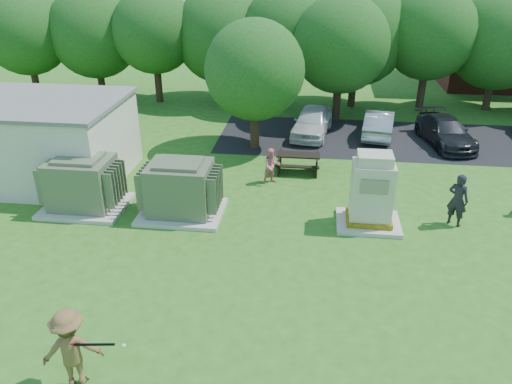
# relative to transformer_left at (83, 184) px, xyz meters

# --- Properties ---
(ground) EXTENTS (120.00, 120.00, 0.00)m
(ground) POSITION_rel_transformer_left_xyz_m (6.50, -4.50, -0.97)
(ground) COLOR #2D6619
(ground) RESTS_ON ground
(service_building) EXTENTS (10.00, 5.00, 3.20)m
(service_building) POSITION_rel_transformer_left_xyz_m (-4.50, 2.50, 0.63)
(service_building) COLOR beige
(service_building) RESTS_ON ground
(parking_strip) EXTENTS (20.00, 6.00, 0.01)m
(parking_strip) POSITION_rel_transformer_left_xyz_m (13.50, 9.00, -0.96)
(parking_strip) COLOR #232326
(parking_strip) RESTS_ON ground
(transformer_left) EXTENTS (3.00, 2.40, 2.07)m
(transformer_left) POSITION_rel_transformer_left_xyz_m (0.00, 0.00, 0.00)
(transformer_left) COLOR beige
(transformer_left) RESTS_ON ground
(transformer_right) EXTENTS (3.00, 2.40, 2.07)m
(transformer_right) POSITION_rel_transformer_left_xyz_m (3.70, 0.00, 0.00)
(transformer_right) COLOR beige
(transformer_right) RESTS_ON ground
(generator_cabinet) EXTENTS (2.20, 1.80, 2.69)m
(generator_cabinet) POSITION_rel_transformer_left_xyz_m (10.42, 0.04, 0.21)
(generator_cabinet) COLOR beige
(generator_cabinet) RESTS_ON ground
(picnic_table) EXTENTS (1.86, 1.40, 0.80)m
(picnic_table) POSITION_rel_transformer_left_xyz_m (7.73, 4.41, -0.47)
(picnic_table) COLOR black
(picnic_table) RESTS_ON ground
(batter) EXTENTS (1.46, 1.13, 1.99)m
(batter) POSITION_rel_transformer_left_xyz_m (3.40, -8.03, 0.03)
(batter) COLOR brown
(batter) RESTS_ON ground
(person_by_generator) EXTENTS (0.84, 0.78, 1.93)m
(person_by_generator) POSITION_rel_transformer_left_xyz_m (13.42, 0.42, -0.00)
(person_by_generator) COLOR black
(person_by_generator) RESTS_ON ground
(person_at_picnic) EXTENTS (0.90, 0.82, 1.50)m
(person_at_picnic) POSITION_rel_transformer_left_xyz_m (6.70, 3.09, -0.22)
(person_at_picnic) COLOR pink
(person_at_picnic) RESTS_ON ground
(car_white) EXTENTS (2.33, 4.48, 1.45)m
(car_white) POSITION_rel_transformer_left_xyz_m (8.21, 9.18, -0.24)
(car_white) COLOR silver
(car_white) RESTS_ON ground
(car_silver_a) EXTENTS (2.04, 4.25, 1.34)m
(car_silver_a) POSITION_rel_transformer_left_xyz_m (11.64, 9.51, -0.30)
(car_silver_a) COLOR #9E9FA3
(car_silver_a) RESTS_ON ground
(car_dark) EXTENTS (2.71, 4.77, 1.30)m
(car_dark) POSITION_rel_transformer_left_xyz_m (14.77, 8.67, -0.32)
(car_dark) COLOR black
(car_dark) RESTS_ON ground
(batting_equipment) EXTENTS (1.26, 0.23, 0.13)m
(batting_equipment) POSITION_rel_transformer_left_xyz_m (4.02, -8.15, 0.33)
(batting_equipment) COLOR black
(batting_equipment) RESTS_ON ground
(tree_row) EXTENTS (41.30, 13.30, 7.30)m
(tree_row) POSITION_rel_transformer_left_xyz_m (8.25, 14.00, 3.18)
(tree_row) COLOR #47301E
(tree_row) RESTS_ON ground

